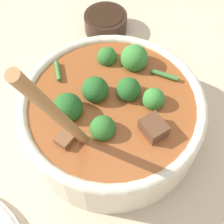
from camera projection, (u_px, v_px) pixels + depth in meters
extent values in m
plane|color=#C6B293|center=(112.00, 130.00, 0.50)|extent=(4.00, 4.00, 0.00)
cylinder|color=beige|center=(112.00, 117.00, 0.47)|extent=(0.27, 0.27, 0.08)
torus|color=beige|center=(112.00, 103.00, 0.44)|extent=(0.27, 0.27, 0.02)
cylinder|color=brown|center=(112.00, 111.00, 0.46)|extent=(0.24, 0.24, 0.04)
sphere|color=#2D6B28|center=(101.00, 128.00, 0.41)|extent=(0.03, 0.03, 0.03)
cylinder|color=#6B9956|center=(101.00, 137.00, 0.43)|extent=(0.01, 0.01, 0.02)
sphere|color=#235B23|center=(128.00, 89.00, 0.44)|extent=(0.03, 0.03, 0.03)
cylinder|color=#6B9956|center=(128.00, 100.00, 0.46)|extent=(0.01, 0.01, 0.02)
sphere|color=#235B23|center=(95.00, 90.00, 0.43)|extent=(0.04, 0.04, 0.04)
cylinder|color=#6B9956|center=(96.00, 101.00, 0.46)|extent=(0.01, 0.01, 0.02)
sphere|color=#387F33|center=(153.00, 99.00, 0.43)|extent=(0.03, 0.03, 0.03)
cylinder|color=#6B9956|center=(152.00, 108.00, 0.45)|extent=(0.01, 0.01, 0.01)
sphere|color=#387F33|center=(134.00, 58.00, 0.47)|extent=(0.04, 0.04, 0.04)
cylinder|color=#6B9956|center=(133.00, 71.00, 0.49)|extent=(0.01, 0.01, 0.02)
sphere|color=#2D6B28|center=(107.00, 57.00, 0.48)|extent=(0.03, 0.03, 0.03)
cylinder|color=#6B9956|center=(107.00, 67.00, 0.50)|extent=(0.01, 0.01, 0.01)
sphere|color=#235B23|center=(68.00, 107.00, 0.42)|extent=(0.04, 0.04, 0.04)
cylinder|color=#6B9956|center=(70.00, 119.00, 0.44)|extent=(0.01, 0.01, 0.02)
cube|color=brown|center=(66.00, 140.00, 0.40)|extent=(0.03, 0.03, 0.02)
cube|color=brown|center=(153.00, 129.00, 0.41)|extent=(0.04, 0.04, 0.02)
cylinder|color=#3D7533|center=(165.00, 75.00, 0.46)|extent=(0.04, 0.01, 0.01)
cylinder|color=#3D7533|center=(58.00, 71.00, 0.46)|extent=(0.02, 0.04, 0.01)
ellipsoid|color=olive|center=(86.00, 140.00, 0.41)|extent=(0.04, 0.03, 0.01)
cylinder|color=olive|center=(61.00, 118.00, 0.31)|extent=(0.03, 0.08, 0.20)
cylinder|color=black|center=(106.00, 23.00, 0.62)|extent=(0.08, 0.08, 0.04)
cylinder|color=black|center=(106.00, 17.00, 0.61)|extent=(0.07, 0.07, 0.01)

